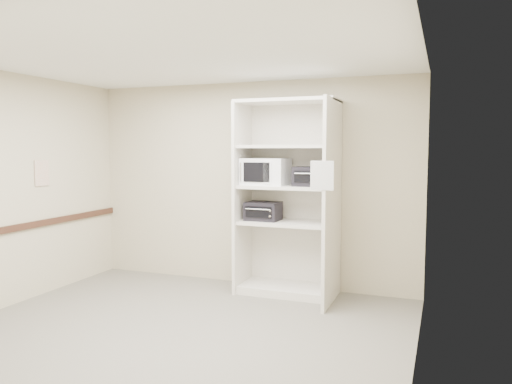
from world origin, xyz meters
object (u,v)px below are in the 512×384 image
(microwave, at_px, (266,172))
(toaster_oven_lower, at_px, (263,211))
(shelving_unit, at_px, (291,205))
(toaster_oven_upper, at_px, (311,177))

(microwave, xyz_separation_m, toaster_oven_lower, (-0.03, -0.01, -0.50))
(toaster_oven_lower, bearing_deg, shelving_unit, 6.02)
(shelving_unit, bearing_deg, toaster_oven_upper, -7.96)
(microwave, distance_m, toaster_oven_lower, 0.50)
(toaster_oven_upper, bearing_deg, toaster_oven_lower, 177.89)
(microwave, bearing_deg, toaster_oven_upper, -0.31)
(shelving_unit, relative_size, microwave, 4.36)
(shelving_unit, distance_m, toaster_oven_lower, 0.37)
(shelving_unit, distance_m, toaster_oven_upper, 0.44)
(microwave, xyz_separation_m, toaster_oven_upper, (0.59, -0.02, -0.05))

